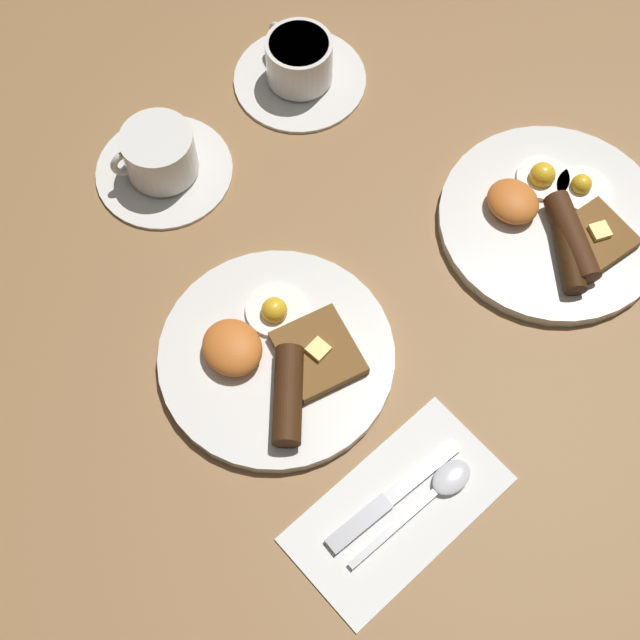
{
  "coord_description": "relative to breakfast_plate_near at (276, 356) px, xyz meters",
  "views": [
    {
      "loc": [
        0.32,
        -0.19,
        0.87
      ],
      "look_at": [
        0.0,
        0.06,
        0.03
      ],
      "focal_mm": 50.0,
      "sensor_mm": 36.0,
      "label": 1
    }
  ],
  "objects": [
    {
      "name": "teacup_far",
      "position": [
        -0.29,
        0.25,
        0.01
      ],
      "size": [
        0.16,
        0.16,
        0.07
      ],
      "color": "silver",
      "rests_on": "ground_plane"
    },
    {
      "name": "breakfast_plate_far",
      "position": [
        0.06,
        0.35,
        -0.0
      ],
      "size": [
        0.26,
        0.26,
        0.04
      ],
      "color": "silver",
      "rests_on": "ground_plane"
    },
    {
      "name": "napkin",
      "position": [
        0.2,
        0.01,
        -0.01
      ],
      "size": [
        0.13,
        0.23,
        0.01
      ],
      "primitive_type": "cube",
      "rotation": [
        0.0,
        0.0,
        0.08
      ],
      "color": "white",
      "rests_on": "ground_plane"
    },
    {
      "name": "knife",
      "position": [
        0.19,
        -0.0,
        -0.01
      ],
      "size": [
        0.02,
        0.16,
        0.01
      ],
      "rotation": [
        0.0,
        0.0,
        1.6
      ],
      "color": "silver",
      "rests_on": "napkin"
    },
    {
      "name": "teacup_near",
      "position": [
        -0.27,
        0.04,
        0.01
      ],
      "size": [
        0.16,
        0.16,
        0.07
      ],
      "color": "silver",
      "rests_on": "ground_plane"
    },
    {
      "name": "breakfast_plate_near",
      "position": [
        0.0,
        0.0,
        0.0
      ],
      "size": [
        0.25,
        0.25,
        0.05
      ],
      "color": "silver",
      "rests_on": "ground_plane"
    },
    {
      "name": "spoon",
      "position": [
        0.21,
        0.04,
        -0.0
      ],
      "size": [
        0.03,
        0.16,
        0.01
      ],
      "rotation": [
        0.0,
        0.0,
        1.62
      ],
      "color": "silver",
      "rests_on": "napkin"
    },
    {
      "name": "ground_plane",
      "position": [
        -0.0,
        0.0,
        -0.01
      ],
      "size": [
        3.0,
        3.0,
        0.0
      ],
      "primitive_type": "plane",
      "color": "olive"
    }
  ]
}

